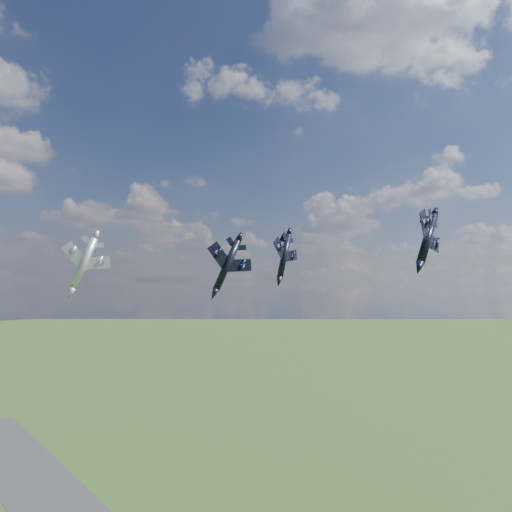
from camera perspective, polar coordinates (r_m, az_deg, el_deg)
jet_lead_navy at (r=96.45m, az=-3.30°, el=-1.00°), size 14.17×16.74×7.06m
jet_right_navy at (r=86.39m, az=19.00°, el=1.89°), size 12.61×15.94×8.51m
jet_high_navy at (r=113.79m, az=3.25°, el=0.01°), size 13.93×16.61×6.34m
jet_left_silver at (r=88.75m, az=-19.08°, el=-0.77°), size 13.41×15.06×5.70m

